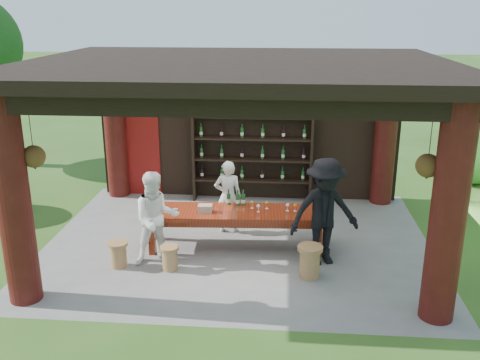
# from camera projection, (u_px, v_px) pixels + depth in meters

# --- Properties ---
(ground) EXTENTS (90.00, 90.00, 0.00)m
(ground) POSITION_uv_depth(u_px,v_px,m) (238.00, 242.00, 10.47)
(ground) COLOR #2D5119
(ground) RESTS_ON ground
(pavilion) EXTENTS (7.50, 6.00, 3.60)m
(pavilion) POSITION_uv_depth(u_px,v_px,m) (239.00, 131.00, 10.22)
(pavilion) COLOR slate
(pavilion) RESTS_ON ground
(wine_shelf) EXTENTS (2.79, 0.42, 2.45)m
(wine_shelf) POSITION_uv_depth(u_px,v_px,m) (252.00, 150.00, 12.41)
(wine_shelf) COLOR black
(wine_shelf) RESTS_ON ground
(tasting_table) EXTENTS (3.48, 1.06, 0.75)m
(tasting_table) POSITION_uv_depth(u_px,v_px,m) (239.00, 216.00, 10.05)
(tasting_table) COLOR #63220E
(tasting_table) RESTS_ON ground
(stool_near_left) EXTENTS (0.33, 0.33, 0.44)m
(stool_near_left) POSITION_uv_depth(u_px,v_px,m) (170.00, 257.00, 9.31)
(stool_near_left) COLOR olive
(stool_near_left) RESTS_ON ground
(stool_near_right) EXTENTS (0.43, 0.43, 0.57)m
(stool_near_right) POSITION_uv_depth(u_px,v_px,m) (310.00, 261.00, 9.04)
(stool_near_right) COLOR olive
(stool_near_right) RESTS_ON ground
(stool_far_left) EXTENTS (0.36, 0.36, 0.47)m
(stool_far_left) POSITION_uv_depth(u_px,v_px,m) (118.00, 254.00, 9.41)
(stool_far_left) COLOR olive
(stool_far_left) RESTS_ON ground
(host) EXTENTS (0.58, 0.42, 1.50)m
(host) POSITION_uv_depth(u_px,v_px,m) (228.00, 197.00, 10.75)
(host) COLOR silver
(host) RESTS_ON ground
(guest_woman) EXTENTS (1.00, 0.90, 1.69)m
(guest_woman) POSITION_uv_depth(u_px,v_px,m) (156.00, 218.00, 9.40)
(guest_woman) COLOR white
(guest_woman) RESTS_ON ground
(guest_man) EXTENTS (1.42, 1.07, 1.95)m
(guest_man) POSITION_uv_depth(u_px,v_px,m) (324.00, 212.00, 9.34)
(guest_man) COLOR black
(guest_man) RESTS_ON ground
(table_bottles) EXTENTS (0.36, 0.11, 0.31)m
(table_bottles) POSITION_uv_depth(u_px,v_px,m) (237.00, 197.00, 10.26)
(table_bottles) COLOR #194C1E
(table_bottles) RESTS_ON tasting_table
(table_glasses) EXTENTS (0.88, 0.25, 0.15)m
(table_glasses) POSITION_uv_depth(u_px,v_px,m) (272.00, 206.00, 10.02)
(table_glasses) COLOR silver
(table_glasses) RESTS_ON tasting_table
(napkin_basket) EXTENTS (0.27, 0.19, 0.14)m
(napkin_basket) POSITION_uv_depth(u_px,v_px,m) (205.00, 209.00, 9.93)
(napkin_basket) COLOR #BF6672
(napkin_basket) RESTS_ON tasting_table
(shrubs) EXTENTS (15.65, 8.15, 1.36)m
(shrubs) POSITION_uv_depth(u_px,v_px,m) (350.00, 198.00, 11.33)
(shrubs) COLOR #194C14
(shrubs) RESTS_ON ground
(trees) EXTENTS (21.45, 10.35, 4.80)m
(trees) POSITION_uv_depth(u_px,v_px,m) (433.00, 61.00, 10.51)
(trees) COLOR #3F2819
(trees) RESTS_ON ground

